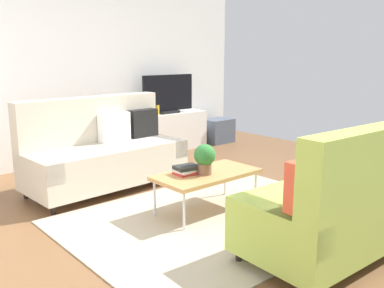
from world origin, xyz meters
name	(u,v)px	position (x,y,z in m)	size (l,w,h in m)	color
ground_plane	(192,211)	(0.00, 0.00, 0.00)	(7.68, 7.68, 0.00)	brown
wall_far	(67,65)	(0.00, 2.80, 1.45)	(6.40, 0.12, 2.90)	white
area_rug	(216,217)	(0.07, -0.30, 0.01)	(2.90, 2.20, 0.01)	tan
couch_beige	(104,152)	(-0.27, 1.32, 0.45)	(1.94, 0.94, 1.10)	beige
couch_green	(350,200)	(0.40, -1.52, 0.44)	(1.94, 0.93, 1.10)	#A3BC4C
coffee_table	(207,175)	(0.12, -0.10, 0.39)	(1.10, 0.56, 0.42)	#B7844C
tv_console	(168,132)	(1.59, 2.46, 0.32)	(1.40, 0.44, 0.64)	silver
tv	(168,95)	(1.59, 2.44, 0.95)	(1.00, 0.20, 0.64)	black
storage_trunk	(218,131)	(2.69, 2.36, 0.22)	(0.52, 0.40, 0.44)	#4C5666
potted_plant	(205,157)	(0.06, -0.13, 0.60)	(0.22, 0.22, 0.31)	brown
table_book_0	(187,173)	(-0.07, 0.00, 0.43)	(0.24, 0.18, 0.03)	red
table_book_1	(187,170)	(-0.07, 0.00, 0.46)	(0.24, 0.18, 0.02)	silver
table_book_2	(187,167)	(-0.07, 0.00, 0.49)	(0.24, 0.18, 0.04)	#262626
vase_0	(137,110)	(1.01, 2.51, 0.73)	(0.08, 0.08, 0.18)	silver
vase_1	(144,109)	(1.15, 2.51, 0.74)	(0.14, 0.14, 0.19)	#4C72B2
bottle_0	(158,110)	(1.35, 2.42, 0.72)	(0.06, 0.06, 0.16)	gold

